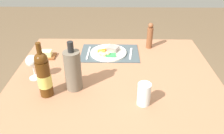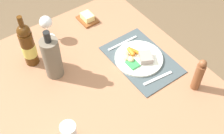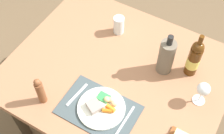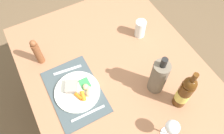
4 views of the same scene
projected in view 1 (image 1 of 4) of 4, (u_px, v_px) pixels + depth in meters
The scene contains 11 objects.
dining_table at pixel (115, 84), 1.52m from camera, with size 1.32×1.10×0.74m.
placemat at pixel (110, 53), 1.72m from camera, with size 0.44×0.29×0.01m, color #404C50.
dinner_plate at pixel (109, 52), 1.69m from camera, with size 0.27×0.27×0.05m.
fork at pixel (131, 54), 1.70m from camera, with size 0.01×0.18×0.01m, color silver.
knife at pixel (89, 53), 1.71m from camera, with size 0.01×0.20×0.01m, color silver.
butter_dish at pixel (47, 55), 1.66m from camera, with size 0.13×0.10×0.05m.
cooler_bottle at pixel (73, 70), 1.28m from camera, with size 0.10×0.10×0.30m.
wine_glass at pixel (32, 62), 1.37m from camera, with size 0.08×0.08×0.16m.
water_tumbler at pixel (144, 95), 1.19m from camera, with size 0.07×0.07×0.13m.
wine_bottle at pixel (44, 75), 1.22m from camera, with size 0.08×0.08×0.33m.
pepper_mill at pixel (150, 36), 1.75m from camera, with size 0.05×0.05×0.21m.
Camera 1 is at (0.00, 1.24, 1.54)m, focal length 35.95 mm.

